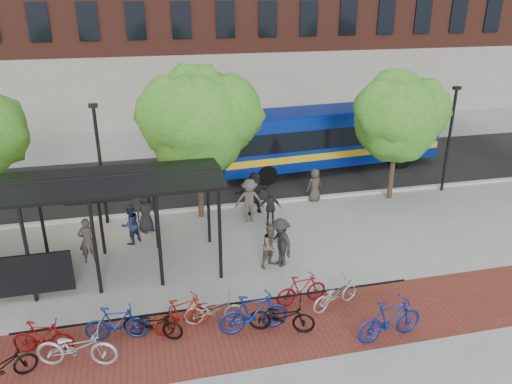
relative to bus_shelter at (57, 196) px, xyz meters
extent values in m
plane|color=#9E9E99|center=(8.13, 0.48, -3.00)|extent=(160.00, 160.00, 0.00)
cube|color=black|center=(8.13, 8.48, -2.99)|extent=(160.00, 8.00, 0.01)
cube|color=#B7B7B2|center=(8.13, 4.48, -2.94)|extent=(160.00, 0.25, 0.12)
cube|color=maroon|center=(6.13, -4.52, -3.00)|extent=(24.00, 3.00, 0.01)
cube|color=black|center=(4.83, -3.62, -3.00)|extent=(12.00, 0.05, 0.95)
cylinder|color=black|center=(-0.87, -1.37, -1.35)|extent=(0.12, 0.12, 3.30)
cylinder|color=black|center=(-0.87, 1.33, -1.35)|extent=(0.12, 0.12, 3.30)
cylinder|color=black|center=(1.13, -1.37, -1.35)|extent=(0.12, 0.12, 3.30)
cylinder|color=black|center=(1.13, 1.33, -1.35)|extent=(0.12, 0.12, 3.30)
cylinder|color=black|center=(3.13, -1.37, -1.35)|extent=(0.12, 0.12, 3.30)
cylinder|color=black|center=(3.13, 1.33, -1.35)|extent=(0.12, 0.12, 3.30)
cylinder|color=black|center=(5.13, -1.37, -1.35)|extent=(0.12, 0.12, 3.30)
cylinder|color=black|center=(5.13, 1.33, -1.35)|extent=(0.12, 0.12, 3.30)
cube|color=black|center=(0.13, -0.72, 0.45)|extent=(10.60, 1.65, 0.29)
cube|color=black|center=(0.13, 0.68, 0.45)|extent=(10.60, 1.65, 0.29)
cube|color=black|center=(0.13, 1.38, 0.05)|extent=(9.00, 0.10, 0.40)
cube|color=black|center=(1.13, 1.43, -0.60)|extent=(2.40, 0.12, 0.70)
cube|color=#FF7200|center=(1.13, 1.51, -0.60)|extent=(2.20, 0.02, 0.55)
cylinder|color=#382619|center=(5.13, 3.78, -1.74)|extent=(0.24, 0.24, 2.52)
sphere|color=#2A751F|center=(5.13, 3.78, 1.20)|extent=(4.20, 4.20, 4.20)
sphere|color=#2A751F|center=(6.18, 3.98, 1.50)|extent=(3.36, 3.36, 3.36)
sphere|color=#2A751F|center=(4.29, 3.48, 1.60)|extent=(3.15, 3.15, 3.15)
sphere|color=#2A751F|center=(5.23, 4.18, 2.00)|extent=(2.94, 2.94, 2.94)
cylinder|color=#382619|center=(14.13, 3.78, -1.86)|extent=(0.24, 0.24, 2.27)
sphere|color=#2A751F|center=(14.13, 3.78, 0.80)|extent=(3.80, 3.80, 3.80)
sphere|color=#2A751F|center=(15.08, 3.98, 1.10)|extent=(3.04, 3.04, 3.04)
sphere|color=#2A751F|center=(13.37, 3.48, 1.20)|extent=(2.85, 2.85, 2.85)
sphere|color=#2A751F|center=(14.23, 4.18, 1.60)|extent=(2.66, 2.66, 2.66)
cylinder|color=black|center=(1.13, 4.08, -0.50)|extent=(0.14, 0.14, 5.00)
cube|color=black|center=(1.13, 4.08, 2.05)|extent=(0.35, 0.20, 0.15)
cylinder|color=black|center=(17.13, 4.08, -0.50)|extent=(0.14, 0.14, 5.00)
cube|color=black|center=(17.13, 4.08, 2.05)|extent=(0.35, 0.20, 0.15)
cube|color=navy|center=(12.73, 8.49, -1.12)|extent=(12.54, 3.71, 2.83)
cube|color=black|center=(12.73, 8.49, -0.89)|extent=(12.29, 3.73, 1.03)
cube|color=yellow|center=(12.73, 8.49, -1.81)|extent=(12.42, 3.75, 0.36)
cube|color=navy|center=(12.73, 8.49, 0.24)|extent=(12.27, 3.42, 0.19)
cylinder|color=black|center=(8.91, 6.83, -2.50)|extent=(1.01, 0.37, 0.99)
cylinder|color=black|center=(8.68, 9.49, -2.50)|extent=(1.01, 0.37, 0.99)
cylinder|color=black|center=(16.78, 7.49, -2.50)|extent=(1.01, 0.37, 0.99)
cylinder|color=black|center=(16.56, 10.16, -2.50)|extent=(1.01, 0.37, 0.99)
imported|color=maroon|center=(-0.22, -4.02, -2.50)|extent=(1.74, 0.81, 1.01)
imported|color=#B6B6B9|center=(0.73, -4.75, -2.43)|extent=(2.27, 1.23, 1.13)
imported|color=navy|center=(1.73, -3.93, -2.46)|extent=(1.85, 0.72, 1.09)
imported|color=black|center=(2.71, -4.08, -2.53)|extent=(1.88, 1.24, 0.94)
imported|color=maroon|center=(3.60, -3.92, -2.45)|extent=(1.91, 1.04, 1.10)
imported|color=gray|center=(4.51, -3.82, -2.53)|extent=(1.86, 0.82, 0.95)
imported|color=navy|center=(5.57, -4.46, -2.38)|extent=(2.08, 0.65, 1.24)
imported|color=black|center=(6.36, -4.64, -2.49)|extent=(2.04, 1.28, 1.01)
imported|color=maroon|center=(7.35, -3.44, -2.49)|extent=(1.74, 0.68, 1.02)
imported|color=#B1B1B3|center=(8.31, -3.88, -2.54)|extent=(1.87, 1.19, 0.93)
imported|color=navy|center=(9.25, -5.65, -2.37)|extent=(2.15, 0.87, 1.25)
imported|color=black|center=(2.76, 2.88, -2.12)|extent=(1.02, 0.89, 1.75)
imported|color=#403733|center=(0.63, 0.83, -2.13)|extent=(0.69, 0.50, 1.73)
imported|color=#1E2747|center=(2.15, 1.94, -2.18)|extent=(1.01, 0.99, 1.64)
imported|color=brown|center=(7.08, 2.84, -2.05)|extent=(1.35, 0.95, 1.91)
imported|color=#272727|center=(7.85, 2.31, -2.23)|extent=(0.96, 0.55, 1.54)
imported|color=black|center=(7.47, 3.57, -2.04)|extent=(1.87, 1.15, 1.93)
imported|color=#3C3430|center=(10.52, 4.28, -2.21)|extent=(0.88, 0.69, 1.57)
imported|color=brown|center=(7.02, -1.02, -2.18)|extent=(0.99, 0.92, 1.64)
imported|color=black|center=(7.35, -1.02, -2.08)|extent=(1.03, 1.34, 1.83)
camera|label=1|loc=(2.88, -16.11, 6.30)|focal=35.00mm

